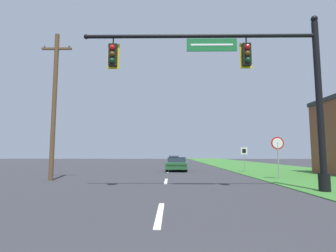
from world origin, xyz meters
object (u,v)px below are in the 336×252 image
object	(u,v)px
car_ahead	(177,164)
utility_pole_near	(54,103)
route_sign_post	(244,154)
signal_mast	(257,82)
far_car	(174,159)
stop_sign	(278,148)

from	to	relation	value
car_ahead	utility_pole_near	world-z (taller)	utility_pole_near
car_ahead	route_sign_post	distance (m)	5.97
signal_mast	utility_pole_near	distance (m)	11.39
signal_mast	far_car	xyz separation A→B (m)	(-3.15, 32.66, -3.89)
signal_mast	car_ahead	size ratio (longest dim) A/B	2.12
car_ahead	stop_sign	bearing A→B (deg)	-54.42
utility_pole_near	far_car	bearing A→B (deg)	75.43
far_car	route_sign_post	world-z (taller)	route_sign_post
utility_pole_near	signal_mast	bearing A→B (deg)	-23.01
utility_pole_near	route_sign_post	bearing A→B (deg)	29.00
signal_mast	route_sign_post	size ratio (longest dim) A/B	4.96
route_sign_post	car_ahead	bearing A→B (deg)	163.57
car_ahead	route_sign_post	size ratio (longest dim) A/B	2.34
signal_mast	utility_pole_near	xyz separation A→B (m)	(-10.48, 4.45, 0.02)
stop_sign	route_sign_post	distance (m)	6.55
car_ahead	signal_mast	bearing A→B (deg)	-77.16
far_car	car_ahead	bearing A→B (deg)	-89.69
car_ahead	stop_sign	distance (m)	10.17
signal_mast	far_car	world-z (taller)	signal_mast
car_ahead	stop_sign	world-z (taller)	stop_sign
signal_mast	utility_pole_near	world-z (taller)	utility_pole_near
far_car	stop_sign	distance (m)	28.16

